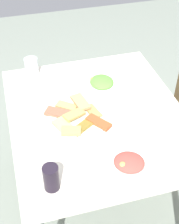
{
  "coord_description": "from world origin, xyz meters",
  "views": [
    {
      "loc": [
        1.22,
        -0.38,
        1.86
      ],
      "look_at": [
        0.01,
        -0.05,
        0.77
      ],
      "focal_mm": 52.3,
      "sensor_mm": 36.0,
      "label": 1
    }
  ],
  "objects_px": {
    "salad_plate_greens": "(129,163)",
    "salad_plate_rice": "(102,83)",
    "soda_can": "(51,178)",
    "dining_table": "(97,125)",
    "paper_napkin": "(131,67)",
    "drinking_glass": "(32,66)",
    "spoon": "(134,66)",
    "fork": "(129,67)",
    "pide_platter": "(77,118)"
  },
  "relations": [
    {
      "from": "drinking_glass",
      "to": "spoon",
      "type": "bearing_deg",
      "value": 81.61
    },
    {
      "from": "pide_platter",
      "to": "salad_plate_rice",
      "type": "bearing_deg",
      "value": 140.29
    },
    {
      "from": "salad_plate_rice",
      "to": "spoon",
      "type": "distance_m",
      "value": 0.29
    },
    {
      "from": "dining_table",
      "to": "salad_plate_rice",
      "type": "bearing_deg",
      "value": 157.95
    },
    {
      "from": "salad_plate_greens",
      "to": "fork",
      "type": "height_order",
      "value": "salad_plate_greens"
    },
    {
      "from": "dining_table",
      "to": "salad_plate_rice",
      "type": "distance_m",
      "value": 0.27
    },
    {
      "from": "dining_table",
      "to": "soda_can",
      "type": "relative_size",
      "value": 8.71
    },
    {
      "from": "paper_napkin",
      "to": "salad_plate_rice",
      "type": "bearing_deg",
      "value": -60.42
    },
    {
      "from": "paper_napkin",
      "to": "fork",
      "type": "height_order",
      "value": "fork"
    },
    {
      "from": "salad_plate_greens",
      "to": "soda_can",
      "type": "xyz_separation_m",
      "value": [
        0.02,
        -0.35,
        0.04
      ]
    },
    {
      "from": "dining_table",
      "to": "spoon",
      "type": "distance_m",
      "value": 0.52
    },
    {
      "from": "spoon",
      "to": "salad_plate_greens",
      "type": "bearing_deg",
      "value": -47.13
    },
    {
      "from": "salad_plate_rice",
      "to": "fork",
      "type": "distance_m",
      "value": 0.26
    },
    {
      "from": "salad_plate_greens",
      "to": "spoon",
      "type": "bearing_deg",
      "value": 156.95
    },
    {
      "from": "pide_platter",
      "to": "dining_table",
      "type": "bearing_deg",
      "value": 98.82
    },
    {
      "from": "fork",
      "to": "soda_can",
      "type": "bearing_deg",
      "value": -60.97
    },
    {
      "from": "salad_plate_greens",
      "to": "drinking_glass",
      "type": "height_order",
      "value": "drinking_glass"
    },
    {
      "from": "dining_table",
      "to": "spoon",
      "type": "height_order",
      "value": "spoon"
    },
    {
      "from": "salad_plate_greens",
      "to": "paper_napkin",
      "type": "height_order",
      "value": "salad_plate_greens"
    },
    {
      "from": "soda_can",
      "to": "drinking_glass",
      "type": "xyz_separation_m",
      "value": [
        -0.86,
        0.04,
        -0.01
      ]
    },
    {
      "from": "drinking_glass",
      "to": "spoon",
      "type": "xyz_separation_m",
      "value": [
        0.09,
        0.62,
        -0.05
      ]
    },
    {
      "from": "pide_platter",
      "to": "salad_plate_rice",
      "type": "relative_size",
      "value": 1.67
    },
    {
      "from": "dining_table",
      "to": "fork",
      "type": "relative_size",
      "value": 5.8
    },
    {
      "from": "salad_plate_greens",
      "to": "soda_can",
      "type": "distance_m",
      "value": 0.35
    },
    {
      "from": "salad_plate_greens",
      "to": "spoon",
      "type": "distance_m",
      "value": 0.81
    },
    {
      "from": "dining_table",
      "to": "paper_napkin",
      "type": "height_order",
      "value": "paper_napkin"
    },
    {
      "from": "pide_platter",
      "to": "fork",
      "type": "bearing_deg",
      "value": 132.13
    },
    {
      "from": "paper_napkin",
      "to": "salad_plate_greens",
      "type": "bearing_deg",
      "value": -21.86
    },
    {
      "from": "dining_table",
      "to": "fork",
      "type": "xyz_separation_m",
      "value": [
        -0.37,
        0.31,
        0.09
      ]
    },
    {
      "from": "drinking_glass",
      "to": "soda_can",
      "type": "bearing_deg",
      "value": -2.41
    },
    {
      "from": "salad_plate_rice",
      "to": "soda_can",
      "type": "bearing_deg",
      "value": -32.9
    },
    {
      "from": "paper_napkin",
      "to": "pide_platter",
      "type": "bearing_deg",
      "value": -49.04
    },
    {
      "from": "fork",
      "to": "spoon",
      "type": "height_order",
      "value": "same"
    },
    {
      "from": "dining_table",
      "to": "pide_platter",
      "type": "relative_size",
      "value": 3.33
    },
    {
      "from": "salad_plate_greens",
      "to": "dining_table",
      "type": "bearing_deg",
      "value": -174.79
    },
    {
      "from": "pide_platter",
      "to": "paper_napkin",
      "type": "distance_m",
      "value": 0.59
    },
    {
      "from": "fork",
      "to": "salad_plate_greens",
      "type": "bearing_deg",
      "value": -42.31
    },
    {
      "from": "soda_can",
      "to": "paper_napkin",
      "type": "distance_m",
      "value": 1.0
    },
    {
      "from": "soda_can",
      "to": "fork",
      "type": "height_order",
      "value": "soda_can"
    },
    {
      "from": "drinking_glass",
      "to": "spoon",
      "type": "height_order",
      "value": "drinking_glass"
    },
    {
      "from": "pide_platter",
      "to": "fork",
      "type": "xyz_separation_m",
      "value": [
        -0.39,
        0.43,
        -0.01
      ]
    },
    {
      "from": "pide_platter",
      "to": "fork",
      "type": "relative_size",
      "value": 1.74
    },
    {
      "from": "paper_napkin",
      "to": "dining_table",
      "type": "bearing_deg",
      "value": -41.86
    },
    {
      "from": "salad_plate_greens",
      "to": "pide_platter",
      "type": "bearing_deg",
      "value": -157.14
    },
    {
      "from": "drinking_glass",
      "to": "salad_plate_greens",
      "type": "bearing_deg",
      "value": 20.36
    },
    {
      "from": "salad_plate_rice",
      "to": "drinking_glass",
      "type": "xyz_separation_m",
      "value": [
        -0.23,
        -0.37,
        0.03
      ]
    },
    {
      "from": "salad_plate_greens",
      "to": "salad_plate_rice",
      "type": "height_order",
      "value": "salad_plate_rice"
    },
    {
      "from": "drinking_glass",
      "to": "fork",
      "type": "bearing_deg",
      "value": 81.11
    },
    {
      "from": "dining_table",
      "to": "drinking_glass",
      "type": "relative_size",
      "value": 10.32
    },
    {
      "from": "pide_platter",
      "to": "salad_plate_rice",
      "type": "height_order",
      "value": "salad_plate_rice"
    }
  ]
}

